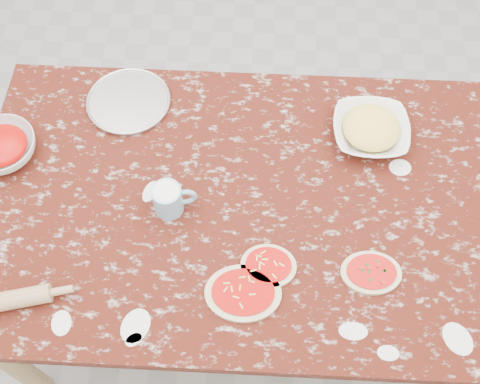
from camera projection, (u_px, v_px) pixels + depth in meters
name	position (u px, v px, depth m)	size (l,w,h in m)	color
ground	(240.00, 289.00, 2.39)	(4.00, 4.00, 0.00)	gray
worktable	(240.00, 213.00, 1.81)	(1.60, 1.00, 0.75)	#3B120B
pizza_tray	(129.00, 102.00, 1.92)	(0.27, 0.27, 0.01)	#B2B2B7
sauce_bowl	(2.00, 148.00, 1.79)	(0.21, 0.21, 0.07)	white
cheese_bowl	(370.00, 131.00, 1.83)	(0.24, 0.24, 0.06)	white
flour_mug	(169.00, 199.00, 1.68)	(0.13, 0.09, 0.10)	#7AACD1
pizza_left	(243.00, 293.00, 1.58)	(0.21, 0.17, 0.02)	beige
pizza_mid	(268.00, 266.00, 1.62)	(0.17, 0.14, 0.02)	beige
pizza_right	(371.00, 273.00, 1.61)	(0.17, 0.13, 0.02)	beige
rolling_pin	(2.00, 302.00, 1.55)	(0.05, 0.05, 0.26)	tan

